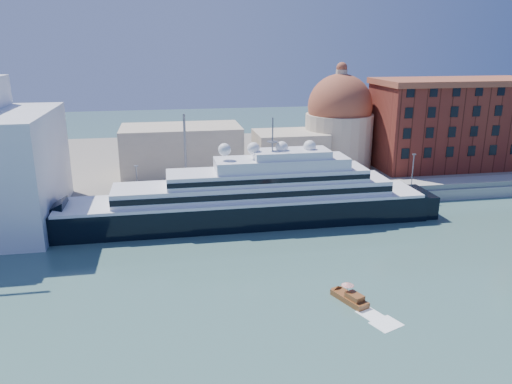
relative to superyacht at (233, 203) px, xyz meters
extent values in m
plane|color=#345A56|center=(11.56, -23.00, -4.19)|extent=(400.00, 400.00, 0.00)
cube|color=gray|center=(11.56, 11.00, -2.94)|extent=(180.00, 10.00, 2.50)
cube|color=slate|center=(11.56, 52.00, -3.19)|extent=(260.00, 72.00, 2.00)
cube|color=slate|center=(11.56, 6.50, -1.09)|extent=(180.00, 0.10, 1.20)
cube|color=black|center=(2.21, 0.00, -2.16)|extent=(72.08, 11.09, 6.01)
cone|color=black|center=(-35.67, 0.00, -2.16)|extent=(9.24, 11.09, 11.09)
cube|color=black|center=(38.25, 0.00, -2.35)|extent=(5.54, 10.16, 5.54)
cube|color=white|center=(2.21, 0.00, 1.07)|extent=(70.23, 11.27, 0.55)
cube|color=white|center=(4.06, 0.00, 2.74)|extent=(53.59, 9.24, 2.77)
cube|color=black|center=(4.06, -4.62, 2.74)|extent=(53.59, 0.15, 1.11)
cube|color=white|center=(6.83, 0.00, 5.32)|extent=(38.81, 8.32, 2.40)
cube|color=white|center=(9.61, 0.00, 7.63)|extent=(25.87, 7.39, 2.22)
cube|color=white|center=(11.45, 0.00, 9.48)|extent=(14.78, 6.47, 1.48)
cylinder|color=slate|center=(7.76, 0.00, 13.36)|extent=(0.28, 0.28, 6.47)
sphere|color=white|center=(-1.48, 0.00, 10.78)|extent=(2.40, 2.40, 2.40)
sphere|color=white|center=(4.06, 0.00, 10.78)|extent=(2.40, 2.40, 2.40)
sphere|color=white|center=(9.61, 0.00, 10.78)|extent=(2.40, 2.40, 2.40)
sphere|color=white|center=(15.15, 0.00, 10.78)|extent=(2.40, 2.40, 2.40)
cube|color=white|center=(-27.57, -0.68, -3.51)|extent=(14.12, 5.87, 1.83)
cube|color=white|center=(-25.29, -0.46, -2.02)|extent=(4.83, 3.29, 1.37)
cube|color=brown|center=(11.60, -33.38, -3.85)|extent=(4.03, 6.19, 0.98)
cube|color=brown|center=(11.97, -34.29, -3.02)|extent=(2.38, 2.86, 0.78)
cylinder|color=slate|center=(11.42, -32.92, -2.63)|extent=(0.06, 0.06, 1.57)
cone|color=red|center=(11.42, -32.92, -1.74)|extent=(1.76, 1.76, 0.39)
cube|color=maroon|center=(63.56, 29.00, 8.81)|extent=(42.00, 18.00, 22.00)
cube|color=brown|center=(63.56, 29.00, 20.31)|extent=(43.00, 19.00, 1.50)
cylinder|color=beige|center=(33.56, 35.00, 4.81)|extent=(18.00, 18.00, 14.00)
sphere|color=brown|center=(33.56, 35.00, 13.81)|extent=(17.00, 17.00, 17.00)
cylinder|color=beige|center=(33.56, 35.00, 21.81)|extent=(3.00, 3.00, 3.00)
cube|color=beige|center=(19.56, 33.00, 2.81)|extent=(18.00, 14.00, 10.00)
cube|color=beige|center=(-8.44, 35.00, 3.81)|extent=(30.00, 16.00, 12.00)
cylinder|color=slate|center=(-18.44, 8.00, 2.31)|extent=(0.24, 0.24, 8.00)
cube|color=slate|center=(-18.44, 8.00, 6.41)|extent=(0.80, 0.30, 0.25)
cylinder|color=slate|center=(11.56, 8.00, 2.31)|extent=(0.24, 0.24, 8.00)
cube|color=slate|center=(11.56, 8.00, 6.41)|extent=(0.80, 0.30, 0.25)
cylinder|color=slate|center=(41.56, 8.00, 2.31)|extent=(0.24, 0.24, 8.00)
cube|color=slate|center=(41.56, 8.00, 6.41)|extent=(0.80, 0.30, 0.25)
cylinder|color=slate|center=(-8.44, 10.00, 7.31)|extent=(0.50, 0.50, 18.00)
camera|label=1|loc=(-12.18, -91.71, 30.29)|focal=35.00mm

